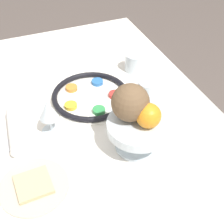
# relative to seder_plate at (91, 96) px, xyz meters

# --- Properties ---
(dining_table) EXTENTS (1.38, 0.97, 0.74)m
(dining_table) POSITION_rel_seder_plate_xyz_m (0.10, -0.08, -0.39)
(dining_table) COLOR white
(dining_table) RESTS_ON ground_plane
(seder_plate) EXTENTS (0.29, 0.29, 0.03)m
(seder_plate) POSITION_rel_seder_plate_xyz_m (0.00, 0.00, 0.00)
(seder_plate) COLOR white
(seder_plate) RESTS_ON dining_table
(wine_glass) EXTENTS (0.06, 0.06, 0.13)m
(wine_glass) POSITION_rel_seder_plate_xyz_m (0.11, -0.18, 0.07)
(wine_glass) COLOR silver
(wine_glass) RESTS_ON dining_table
(fruit_stand) EXTENTS (0.19, 0.19, 0.10)m
(fruit_stand) POSITION_rel_seder_plate_xyz_m (0.28, 0.06, 0.06)
(fruit_stand) COLOR silver
(fruit_stand) RESTS_ON dining_table
(orange_fruit) EXTENTS (0.07, 0.07, 0.07)m
(orange_fruit) POSITION_rel_seder_plate_xyz_m (0.30, 0.08, 0.12)
(orange_fruit) COLOR orange
(orange_fruit) RESTS_ON fruit_stand
(coconut) EXTENTS (0.11, 0.11, 0.11)m
(coconut) POSITION_rel_seder_plate_xyz_m (0.24, 0.04, 0.14)
(coconut) COLOR brown
(coconut) RESTS_ON fruit_stand
(bread_plate) EXTENTS (0.20, 0.20, 0.02)m
(bread_plate) POSITION_rel_seder_plate_xyz_m (0.31, -0.27, -0.01)
(bread_plate) COLOR beige
(bread_plate) RESTS_ON dining_table
(napkin_roll) EXTENTS (0.20, 0.06, 0.05)m
(napkin_roll) POSITION_rel_seder_plate_xyz_m (0.09, -0.29, 0.01)
(napkin_roll) COLOR white
(napkin_roll) RESTS_ON dining_table
(cup_near) EXTENTS (0.08, 0.08, 0.08)m
(cup_near) POSITION_rel_seder_plate_xyz_m (-0.12, 0.23, 0.02)
(cup_near) COLOR silver
(cup_near) RESTS_ON dining_table
(cup_mid) EXTENTS (0.08, 0.08, 0.08)m
(cup_mid) POSITION_rel_seder_plate_xyz_m (0.07, 0.20, 0.02)
(cup_mid) COLOR silver
(cup_mid) RESTS_ON dining_table
(spoon) EXTENTS (0.15, 0.05, 0.01)m
(spoon) POSITION_rel_seder_plate_xyz_m (0.08, -0.33, -0.01)
(spoon) COLOR silver
(spoon) RESTS_ON dining_table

